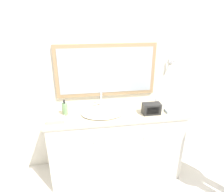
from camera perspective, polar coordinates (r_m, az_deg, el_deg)
name	(u,v)px	position (r m, az deg, el deg)	size (l,w,h in m)	color
ground_plane	(120,188)	(2.69, 2.21, -24.88)	(14.00, 14.00, 0.00)	silver
wall_back	(112,74)	(2.53, -0.06, 6.31)	(8.00, 0.18, 2.55)	silver
vanity_counter	(116,143)	(2.62, 1.06, -13.24)	(1.63, 0.56, 0.90)	beige
sink_basin	(103,112)	(2.34, -2.62, -4.47)	(0.51, 0.42, 0.19)	white
soap_bottle	(65,109)	(2.34, -13.32, -3.57)	(0.06, 0.06, 0.18)	#709966
appliance_box	(151,109)	(2.34, 11.20, -3.57)	(0.20, 0.11, 0.13)	black
picture_frame	(159,103)	(2.52, 13.29, -1.84)	(0.11, 0.01, 0.13)	#B2B2B7
hand_towel_near_sink	(172,111)	(2.47, 16.83, -4.00)	(0.17, 0.11, 0.03)	#A8B7C6
hand_towel_far_corner	(56,120)	(2.24, -15.75, -6.56)	(0.18, 0.13, 0.04)	#B7A899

